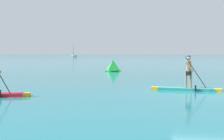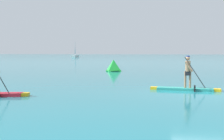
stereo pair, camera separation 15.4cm
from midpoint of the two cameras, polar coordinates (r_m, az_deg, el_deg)
The scene contains 4 objects.
ground at distance 14.34m, azimuth 16.27°, elevation -4.40°, with size 440.00×440.00×0.00m, color #1E727F.
paddleboarder_mid_center at distance 15.43m, azimuth 13.87°, elevation -2.58°, with size 3.46×0.91×1.76m.
race_marker_buoy at distance 29.77m, azimuth 0.02°, elevation 0.76°, with size 1.67×1.67×1.16m.
sailboat_left_horizon at distance 107.61m, azimuth -7.45°, elevation 2.80°, with size 1.52×4.87×5.72m.
Camera 1 is at (-1.13, -14.18, 1.94)m, focal length 47.70 mm.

